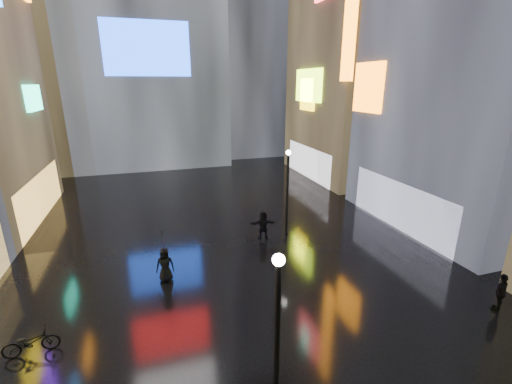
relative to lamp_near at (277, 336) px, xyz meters
name	(u,v)px	position (x,y,z in m)	size (l,w,h in m)	color
ground	(218,231)	(1.08, 13.14, -2.94)	(140.00, 140.00, 0.00)	black
building_right_far	(364,24)	(17.06, 23.14, 11.03)	(10.28, 12.00, 28.00)	black
tower_flank_right	(243,15)	(10.08, 39.14, 14.06)	(12.00, 12.00, 34.00)	black
tower_flank_left	(28,39)	(-12.92, 35.14, 10.06)	(10.00, 10.00, 26.00)	black
lamp_near	(277,336)	(0.00, 0.00, 0.00)	(0.30, 0.30, 5.20)	black
lamp_far	(287,187)	(5.07, 11.55, 0.00)	(0.30, 0.30, 5.20)	black
pedestrian_3	(501,292)	(10.46, 1.92, -2.12)	(0.97, 0.40, 1.65)	black
pedestrian_4	(165,265)	(-2.37, 8.23, -2.11)	(0.82, 0.53, 1.68)	black
pedestrian_5	(263,225)	(3.46, 11.26, -2.10)	(1.57, 0.50, 1.69)	black
umbrella_2	(163,239)	(-2.37, 8.23, -0.80)	(1.03, 1.05, 0.94)	black
bicycle	(31,342)	(-7.04, 4.94, -2.48)	(0.62, 1.76, 0.93)	black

